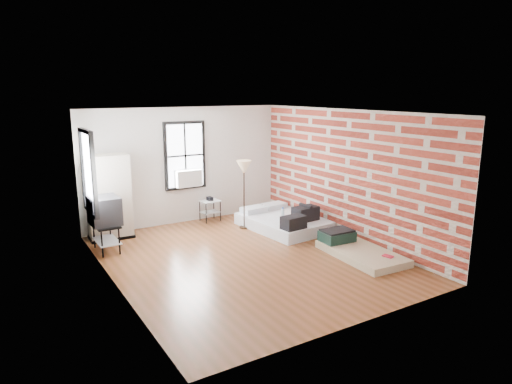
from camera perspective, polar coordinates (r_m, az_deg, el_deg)
ground at (r=8.94m, az=-1.12°, el=-8.28°), size 6.00×6.00×0.00m
room_shell at (r=8.90m, az=-1.05°, el=3.23°), size 5.02×6.02×2.80m
mattress_main at (r=10.76m, az=3.66°, el=-3.65°), size 1.68×2.16×0.65m
mattress_bare at (r=9.30m, az=12.32°, el=-6.97°), size 1.05×1.84×0.39m
wardrobe at (r=10.38m, az=-17.92°, el=-0.62°), size 0.95×0.57×1.85m
side_table at (r=11.35m, az=-5.78°, el=-1.62°), size 0.49×0.41×0.61m
floor_lamp at (r=10.51m, az=-1.52°, el=2.69°), size 0.35×0.35×1.61m
tv_stand at (r=9.57m, az=-18.38°, el=-2.42°), size 0.57×0.81×1.13m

